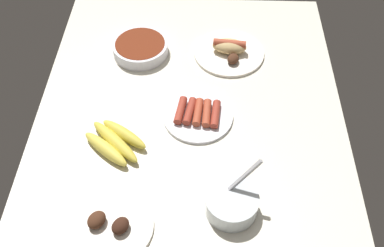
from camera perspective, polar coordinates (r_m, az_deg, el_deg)
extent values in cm
cube|color=silver|center=(131.02, -0.32, -0.14)|extent=(120.00, 90.00, 3.00)
cylinder|color=silver|center=(111.60, 5.04, -10.08)|extent=(13.16, 13.16, 5.57)
cylinder|color=beige|center=(110.64, 5.08, -9.79)|extent=(11.58, 11.58, 2.51)
cube|color=#B7B7BC|center=(108.22, 6.09, -7.17)|extent=(3.31, 9.69, 13.57)
cylinder|color=white|center=(150.54, 4.71, 8.97)|extent=(23.17, 23.17, 1.00)
ellipsoid|color=tan|center=(148.78, 4.78, 9.75)|extent=(7.20, 11.69, 4.40)
cylinder|color=#AD472D|center=(148.00, 4.81, 10.10)|extent=(3.56, 10.74, 2.40)
ellipsoid|color=#472819|center=(145.55, 5.24, 8.19)|extent=(5.25, 4.71, 2.80)
cylinder|color=white|center=(150.34, -6.56, 9.48)|extent=(18.07, 18.07, 4.01)
cylinder|color=maroon|center=(149.31, -6.62, 9.94)|extent=(16.26, 16.26, 1.00)
cylinder|color=white|center=(130.55, 0.76, 0.97)|extent=(20.43, 20.43, 1.00)
cylinder|color=#9E3828|center=(128.97, 3.01, 1.20)|extent=(9.53, 3.16, 2.32)
cylinder|color=#AD472D|center=(129.11, 1.88, 1.33)|extent=(9.46, 2.76, 2.32)
cylinder|color=#AD472D|center=(129.30, 0.76, 1.45)|extent=(9.54, 3.19, 2.32)
cylinder|color=#9E3828|center=(129.54, -0.35, 1.58)|extent=(9.62, 3.94, 2.32)
cylinder|color=#9E3828|center=(129.83, -1.47, 1.70)|extent=(9.60, 3.68, 2.32)
ellipsoid|color=gold|center=(125.94, -8.62, -1.35)|extent=(11.73, 14.73, 3.65)
ellipsoid|color=gold|center=(124.78, -9.76, -2.27)|extent=(15.71, 16.07, 3.59)
ellipsoid|color=#E5D14C|center=(123.68, -10.92, -3.20)|extent=(13.09, 14.83, 3.58)
cylinder|color=white|center=(112.48, -10.09, -12.76)|extent=(20.07, 20.07, 1.00)
ellipsoid|color=#381E14|center=(109.91, -9.08, -12.71)|extent=(6.00, 5.68, 3.12)
ellipsoid|color=#472819|center=(111.65, -12.03, -11.89)|extent=(6.30, 5.99, 3.13)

